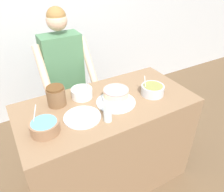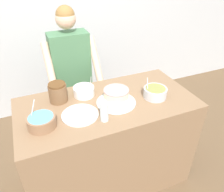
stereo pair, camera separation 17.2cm
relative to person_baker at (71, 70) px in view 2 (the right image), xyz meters
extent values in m
cube|color=silver|center=(0.13, 0.83, 0.35)|extent=(10.00, 0.05, 2.60)
cube|color=#8C6B4C|center=(0.13, -0.69, -0.48)|extent=(1.46, 0.73, 0.93)
cylinder|color=#2D2D38|center=(-0.09, 0.01, -0.57)|extent=(0.12, 0.12, 0.76)
cylinder|color=#2D2D38|center=(0.09, 0.01, -0.57)|extent=(0.12, 0.12, 0.76)
cube|color=#4C7F56|center=(0.00, 0.01, 0.10)|extent=(0.38, 0.21, 0.57)
cylinder|color=beige|center=(-0.23, -0.15, 0.09)|extent=(0.07, 0.37, 0.48)
cylinder|color=beige|center=(0.23, -0.15, 0.09)|extent=(0.07, 0.37, 0.48)
sphere|color=beige|center=(0.00, 0.01, 0.51)|extent=(0.19, 0.19, 0.19)
sphere|color=olive|center=(0.00, 0.01, 0.54)|extent=(0.17, 0.17, 0.17)
cylinder|color=silver|center=(0.19, -0.73, -0.01)|extent=(0.32, 0.32, 0.01)
cylinder|color=white|center=(0.19, -0.73, 0.02)|extent=(0.21, 0.21, 0.05)
cylinder|color=#F4EABC|center=(0.19, -0.73, 0.08)|extent=(0.20, 0.20, 0.05)
cylinder|color=pink|center=(0.19, -0.73, 0.11)|extent=(0.20, 0.20, 0.01)
cylinder|color=#936B4C|center=(-0.40, -0.79, 0.03)|extent=(0.20, 0.20, 0.08)
cylinder|color=#60B7E0|center=(-0.40, -0.79, 0.07)|extent=(0.17, 0.17, 0.01)
cylinder|color=silver|center=(-0.45, -0.74, 0.08)|extent=(0.08, 0.09, 0.17)
cylinder|color=white|center=(-0.02, -0.51, 0.03)|extent=(0.18, 0.18, 0.08)
cylinder|color=pink|center=(-0.02, -0.51, 0.06)|extent=(0.15, 0.15, 0.01)
cylinder|color=silver|center=(0.05, -0.51, 0.08)|extent=(0.01, 0.07, 0.17)
cylinder|color=silver|center=(0.53, -0.77, 0.03)|extent=(0.20, 0.20, 0.08)
cylinder|color=olive|center=(0.53, -0.77, 0.07)|extent=(0.17, 0.17, 0.01)
cylinder|color=silver|center=(0.46, -0.75, 0.08)|extent=(0.03, 0.08, 0.16)
cylinder|color=silver|center=(0.02, -0.89, 0.06)|extent=(0.06, 0.06, 0.15)
cylinder|color=silver|center=(-0.13, -0.77, -0.01)|extent=(0.28, 0.28, 0.01)
cylinder|color=brown|center=(-0.23, -0.51, 0.06)|extent=(0.15, 0.15, 0.14)
cylinder|color=brown|center=(-0.23, -0.51, 0.14)|extent=(0.13, 0.13, 0.02)
camera|label=1|loc=(-0.56, -1.98, 1.00)|focal=35.00mm
camera|label=2|loc=(-0.41, -2.06, 1.00)|focal=35.00mm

